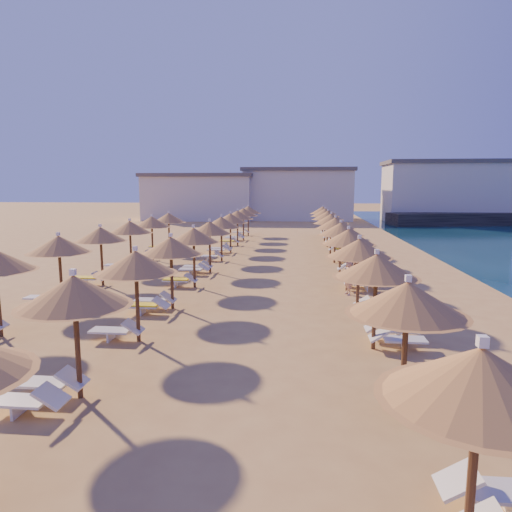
# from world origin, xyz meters

# --- Properties ---
(ground) EXTENTS (220.00, 220.00, 0.00)m
(ground) POSITION_xyz_m (0.00, 0.00, 0.00)
(ground) COLOR tan
(ground) RESTS_ON ground
(jetty) EXTENTS (30.20, 9.76, 1.50)m
(jetty) POSITION_xyz_m (26.67, 40.94, 0.75)
(jetty) COLOR black
(jetty) RESTS_ON ground
(hotel_blocks) EXTENTS (48.89, 11.23, 8.10)m
(hotel_blocks) POSITION_xyz_m (3.61, 46.08, 3.70)
(hotel_blocks) COLOR beige
(hotel_blocks) RESTS_ON ground
(parasol_row_east) EXTENTS (2.54, 40.97, 2.99)m
(parasol_row_east) POSITION_xyz_m (3.06, 6.22, 2.45)
(parasol_row_east) COLOR brown
(parasol_row_east) RESTS_ON ground
(parasol_row_west) EXTENTS (2.54, 40.97, 2.99)m
(parasol_row_west) POSITION_xyz_m (-4.11, 6.22, 2.45)
(parasol_row_west) COLOR brown
(parasol_row_west) RESTS_ON ground
(parasol_row_inland) EXTENTS (2.54, 21.76, 2.99)m
(parasol_row_inland) POSITION_xyz_m (-8.66, 4.30, 2.45)
(parasol_row_inland) COLOR brown
(parasol_row_inland) RESTS_ON ground
(loungers) EXTENTS (14.75, 39.94, 0.66)m
(loungers) POSITION_xyz_m (-1.83, 5.89, 0.34)
(loungers) COLOR silver
(loungers) RESTS_ON ground
(beachgoer_b) EXTENTS (1.04, 1.07, 1.74)m
(beachgoer_b) POSITION_xyz_m (3.96, 6.59, 0.87)
(beachgoer_b) COLOR tan
(beachgoer_b) RESTS_ON ground
(beachgoer_a) EXTENTS (0.53, 0.65, 1.55)m
(beachgoer_a) POSITION_xyz_m (3.01, 1.50, 0.77)
(beachgoer_a) COLOR tan
(beachgoer_a) RESTS_ON ground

